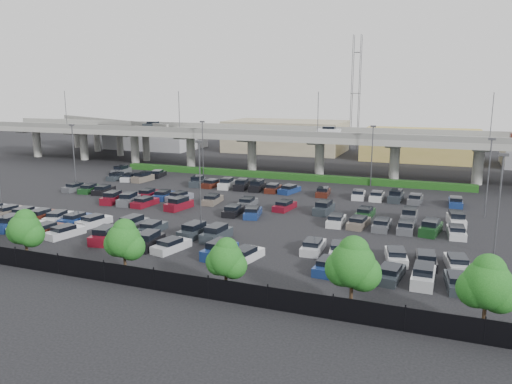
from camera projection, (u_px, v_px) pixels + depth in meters
ground at (228, 209)px, 69.11m from camera, size 280.00×280.00×0.00m
overpass at (294, 138)px, 96.98m from camera, size 150.00×13.00×15.80m
on_ramp at (109, 127)px, 125.38m from camera, size 50.93×30.13×8.80m
hedge at (283, 176)px, 91.82m from camera, size 66.00×1.60×1.10m
fence at (94, 270)px, 43.38m from camera, size 70.00×0.10×2.00m
tree_row at (110, 238)px, 43.92m from camera, size 65.07×3.66×5.94m
parked_cars at (212, 210)px, 65.71m from camera, size 63.07×41.67×1.67m
light_poles at (206, 161)px, 71.11m from camera, size 66.90×48.38×10.30m
distant_buildings at (379, 141)px, 120.41m from camera, size 138.00×24.00×9.00m
comm_tower at (356, 91)px, 132.06m from camera, size 2.40×2.40×30.00m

